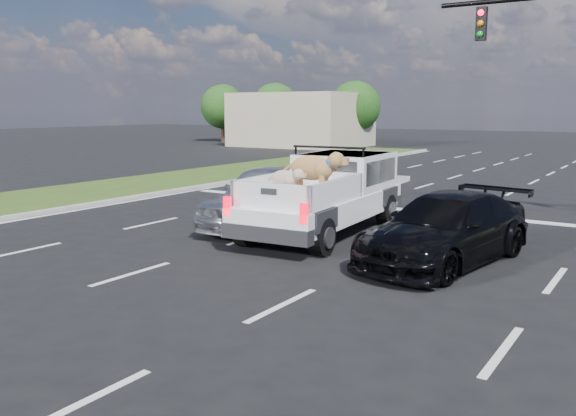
% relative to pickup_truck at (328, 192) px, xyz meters
% --- Properties ---
extents(ground, '(160.00, 160.00, 0.00)m').
position_rel_pickup_truck_xyz_m(ground, '(0.51, -5.56, -1.05)').
color(ground, black).
rests_on(ground, ground).
extents(road_markings, '(17.75, 60.00, 0.01)m').
position_rel_pickup_truck_xyz_m(road_markings, '(0.51, 1.00, -1.04)').
color(road_markings, silver).
rests_on(road_markings, ground).
extents(grass_median_left, '(5.00, 60.00, 0.10)m').
position_rel_pickup_truck_xyz_m(grass_median_left, '(-10.99, 0.44, -1.00)').
color(grass_median_left, '#294314').
rests_on(grass_median_left, ground).
extents(curb_left, '(0.15, 60.00, 0.14)m').
position_rel_pickup_truck_xyz_m(curb_left, '(-8.54, 0.44, -0.98)').
color(curb_left, '#A5A097').
rests_on(curb_left, ground).
extents(building_left, '(10.00, 8.00, 4.40)m').
position_rel_pickup_truck_xyz_m(building_left, '(-19.49, 30.44, 1.15)').
color(building_left, tan).
rests_on(building_left, ground).
extents(tree_far_a, '(4.20, 4.20, 5.40)m').
position_rel_pickup_truck_xyz_m(tree_far_a, '(-29.49, 32.44, 2.24)').
color(tree_far_a, '#332114').
rests_on(tree_far_a, ground).
extents(tree_far_b, '(4.20, 4.20, 5.40)m').
position_rel_pickup_truck_xyz_m(tree_far_b, '(-23.49, 32.44, 2.24)').
color(tree_far_b, '#332114').
rests_on(tree_far_b, ground).
extents(tree_far_c, '(4.20, 4.20, 5.40)m').
position_rel_pickup_truck_xyz_m(tree_far_c, '(-15.49, 32.44, 2.24)').
color(tree_far_c, '#332114').
rests_on(tree_far_c, ground).
extents(pickup_truck, '(2.59, 6.08, 2.23)m').
position_rel_pickup_truck_xyz_m(pickup_truck, '(0.00, 0.00, 0.00)').
color(pickup_truck, black).
rests_on(pickup_truck, ground).
extents(silver_sedan, '(2.68, 5.27, 1.72)m').
position_rel_pickup_truck_xyz_m(silver_sedan, '(-1.69, -0.18, -0.19)').
color(silver_sedan, silver).
rests_on(silver_sedan, ground).
extents(black_coupe, '(2.82, 5.20, 1.43)m').
position_rel_pickup_truck_xyz_m(black_coupe, '(3.57, -1.39, -0.33)').
color(black_coupe, black).
rests_on(black_coupe, ground).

